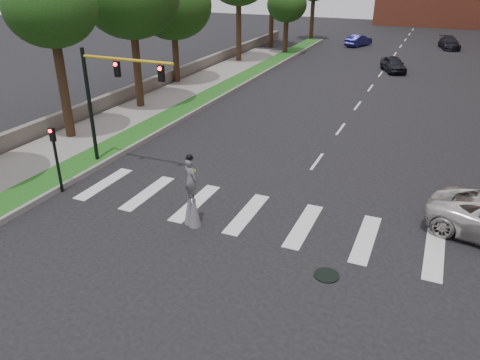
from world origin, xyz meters
TOP-DOWN VIEW (x-y plane):
  - ground_plane at (0.00, 0.00)m, footprint 160.00×160.00m
  - grass_median at (-11.50, 20.00)m, footprint 2.00×60.00m
  - median_curb at (-10.45, 20.00)m, footprint 0.20×60.00m
  - sidewalk_left at (-14.50, 10.00)m, footprint 4.00×60.00m
  - stone_wall at (-17.00, 22.00)m, footprint 0.50×56.00m
  - manhole at (3.00, -2.00)m, footprint 0.90×0.90m
  - traffic_signal at (-9.78, 3.00)m, footprint 5.30×0.23m
  - secondary_signal at (-10.30, -0.50)m, footprint 0.25×0.21m
  - stilt_performer at (-3.05, -0.73)m, footprint 0.81×0.68m
  - car_near at (0.94, 33.66)m, footprint 3.31×4.64m
  - car_mid at (-5.14, 47.96)m, footprint 3.05×4.60m
  - car_far at (5.75, 50.44)m, footprint 3.06×5.18m
  - tree_1 at (-15.12, 5.59)m, footprint 5.14×5.14m
  - tree_3 at (-16.38, 20.80)m, footprint 6.61×6.61m
  - tree_6 at (-12.06, 38.66)m, footprint 4.56×4.56m

SIDE VIEW (x-z plane):
  - ground_plane at x=0.00m, z-range 0.00..0.00m
  - manhole at x=3.00m, z-range 0.00..0.04m
  - sidewalk_left at x=-14.50m, z-range 0.00..0.18m
  - grass_median at x=-11.50m, z-range 0.00..0.25m
  - median_curb at x=-10.45m, z-range 0.00..0.28m
  - stone_wall at x=-17.00m, z-range 0.00..1.10m
  - car_far at x=5.75m, z-range 0.00..1.41m
  - car_mid at x=-5.14m, z-range 0.00..1.43m
  - car_near at x=0.94m, z-range 0.00..1.47m
  - stilt_performer at x=-3.05m, z-range -0.30..2.90m
  - secondary_signal at x=-10.30m, z-range 0.33..3.56m
  - traffic_signal at x=-9.78m, z-range 1.05..7.25m
  - tree_6 at x=-12.06m, z-range 1.75..9.24m
  - tree_3 at x=-16.38m, z-range 1.89..11.33m
  - tree_1 at x=-15.12m, z-range 2.68..12.55m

